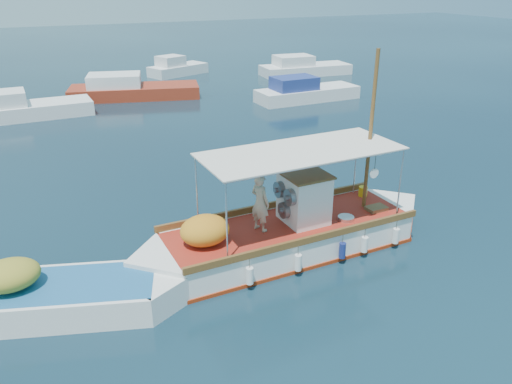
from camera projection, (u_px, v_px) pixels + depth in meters
name	position (u px, v px, depth m)	size (l,w,h in m)	color
ground	(294.00, 237.00, 15.51)	(160.00, 160.00, 0.00)	black
fishing_caique	(287.00, 235.00, 14.55)	(9.57, 2.89, 5.84)	white
dinghy	(49.00, 299.00, 11.95)	(6.45, 3.25, 1.65)	white
bg_boat_nw	(16.00, 110.00, 28.22)	(7.85, 2.69, 1.80)	silver
bg_boat_n	(131.00, 90.00, 33.14)	(8.79, 4.71, 1.80)	maroon
bg_boat_ne	(305.00, 93.00, 32.43)	(6.90, 2.42, 1.80)	silver
bg_boat_e	(303.00, 69.00, 40.95)	(7.52, 3.13, 1.80)	silver
bg_boat_far_n	(177.00, 69.00, 40.84)	(5.25, 3.71, 1.80)	silver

